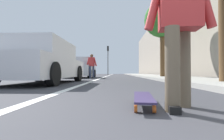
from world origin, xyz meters
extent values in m
plane|color=#38383D|center=(10.00, 0.00, 0.00)|extent=(80.00, 80.00, 0.00)
cube|color=silver|center=(20.00, 1.15, 0.00)|extent=(52.00, 0.16, 0.01)
cube|color=#9E9B93|center=(18.00, -3.41, 0.06)|extent=(52.00, 3.20, 0.13)
cube|color=gray|center=(22.00, -6.19, 4.18)|extent=(40.00, 1.20, 8.36)
cylinder|color=orange|center=(1.42, -0.19, 0.04)|extent=(0.07, 0.04, 0.07)
cylinder|color=orange|center=(1.41, -0.36, 0.04)|extent=(0.07, 0.04, 0.07)
cylinder|color=orange|center=(0.83, -0.12, 0.04)|extent=(0.07, 0.04, 0.07)
cylinder|color=orange|center=(0.81, -0.29, 0.04)|extent=(0.07, 0.04, 0.07)
cube|color=silver|center=(1.41, -0.27, 0.08)|extent=(0.07, 0.13, 0.02)
cube|color=silver|center=(0.82, -0.21, 0.08)|extent=(0.07, 0.13, 0.02)
cube|color=#33284C|center=(1.12, -0.24, 0.10)|extent=(0.86, 0.29, 0.02)
cylinder|color=brown|center=(0.86, -0.48, 0.41)|extent=(0.14, 0.14, 0.82)
cylinder|color=brown|center=(1.10, -0.69, 0.41)|extent=(0.14, 0.14, 0.82)
cube|color=black|center=(0.86, -0.48, 0.04)|extent=(0.27, 0.13, 0.07)
cube|color=#B22D2D|center=(0.97, -0.59, 1.12)|extent=(0.28, 0.42, 0.60)
cylinder|color=#B22D2D|center=(0.99, -0.35, 1.12)|extent=(0.11, 0.24, 0.60)
cube|color=silver|center=(5.14, 2.69, 0.55)|extent=(4.49, 1.93, 0.70)
cube|color=silver|center=(4.99, 2.70, 1.20)|extent=(2.48, 1.75, 0.60)
cube|color=#4C606B|center=(6.22, 2.68, 1.20)|extent=(0.06, 1.65, 0.51)
cylinder|color=black|center=(6.54, 3.57, 0.34)|extent=(0.68, 0.23, 0.68)
cylinder|color=black|center=(6.51, 1.79, 0.34)|extent=(0.68, 0.23, 0.68)
cylinder|color=black|center=(3.74, 1.82, 0.34)|extent=(0.68, 0.23, 0.68)
cube|color=#B7B7BC|center=(11.72, 2.87, 0.53)|extent=(4.23, 1.97, 0.70)
cube|color=#B7B7BC|center=(11.57, 2.86, 1.18)|extent=(2.34, 1.78, 0.60)
cube|color=#4C606B|center=(12.72, 2.88, 1.18)|extent=(0.07, 1.67, 0.51)
cylinder|color=black|center=(13.00, 3.79, 0.32)|extent=(0.64, 0.23, 0.64)
cylinder|color=black|center=(13.04, 1.99, 0.32)|extent=(0.64, 0.23, 0.64)
cylinder|color=black|center=(10.40, 3.74, 0.32)|extent=(0.64, 0.23, 0.64)
cylinder|color=black|center=(10.43, 1.94, 0.32)|extent=(0.64, 0.23, 0.64)
cylinder|color=#2D2D2D|center=(25.97, 1.55, 1.97)|extent=(0.12, 0.12, 3.93)
cube|color=black|center=(25.97, 1.55, 4.33)|extent=(0.24, 0.28, 0.80)
sphere|color=red|center=(26.10, 1.55, 4.59)|extent=(0.16, 0.16, 0.16)
sphere|color=#392907|center=(26.10, 1.55, 4.33)|extent=(0.16, 0.16, 0.16)
sphere|color=black|center=(26.10, 1.55, 4.07)|extent=(0.16, 0.16, 0.16)
cylinder|color=brown|center=(10.45, -3.01, 1.57)|extent=(0.31, 0.31, 3.14)
sphere|color=#2D6B28|center=(10.45, -3.01, 3.99)|extent=(2.41, 2.41, 2.41)
cylinder|color=#384260|center=(10.23, 1.65, 0.40)|extent=(0.14, 0.14, 0.81)
cylinder|color=#384260|center=(9.97, 1.82, 0.40)|extent=(0.14, 0.14, 0.81)
cube|color=black|center=(10.23, 1.65, 0.03)|extent=(0.26, 0.10, 0.07)
cube|color=#B22D2D|center=(10.11, 1.75, 1.10)|extent=(0.24, 0.39, 0.59)
cylinder|color=#B22D2D|center=(10.11, 1.51, 1.10)|extent=(0.09, 0.23, 0.59)
cylinder|color=#B22D2D|center=(10.11, 1.98, 1.10)|extent=(0.09, 0.23, 0.59)
sphere|color=brown|center=(10.11, 1.75, 1.51)|extent=(0.22, 0.22, 0.22)
camera|label=1|loc=(-0.74, 0.05, 0.38)|focal=26.34mm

